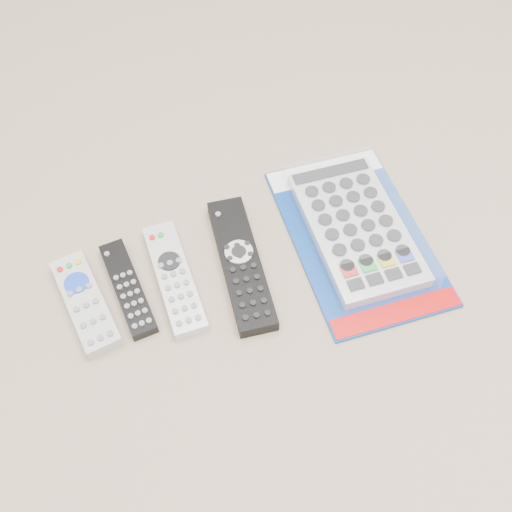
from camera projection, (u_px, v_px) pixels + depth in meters
name	position (u px, v px, depth m)	size (l,w,h in m)	color
remote_small_grey	(86.00, 303.00, 0.83)	(0.06, 0.17, 0.03)	#A7A7A9
remote_slim_black	(128.00, 288.00, 0.85)	(0.04, 0.17, 0.02)	black
remote_silver_dvd	(174.00, 278.00, 0.85)	(0.07, 0.20, 0.02)	silver
remote_large_black	(241.00, 263.00, 0.87)	(0.10, 0.25, 0.03)	black
jumbo_remote_packaged	(356.00, 227.00, 0.90)	(0.25, 0.36, 0.04)	navy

